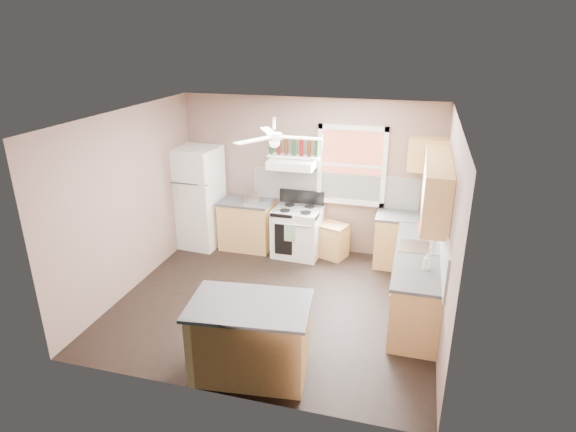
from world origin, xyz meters
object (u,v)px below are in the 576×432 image
(toaster, at_px, (251,198))
(cart, at_px, (329,240))
(refrigerator, at_px, (198,197))
(island, at_px, (251,340))
(stove, at_px, (297,232))

(toaster, relative_size, cart, 0.47)
(refrigerator, height_order, toaster, refrigerator)
(cart, relative_size, island, 0.46)
(refrigerator, xyz_separation_m, cart, (2.40, 0.14, -0.61))
(island, bearing_deg, cart, 78.53)
(toaster, height_order, stove, toaster)
(cart, xyz_separation_m, island, (-0.29, -3.29, 0.13))
(toaster, height_order, island, toaster)
(refrigerator, distance_m, island, 3.83)
(toaster, bearing_deg, refrigerator, 168.32)
(stove, bearing_deg, refrigerator, -176.17)
(toaster, bearing_deg, island, -83.84)
(stove, bearing_deg, toaster, -176.91)
(toaster, xyz_separation_m, cart, (1.39, 0.11, -0.69))
(refrigerator, bearing_deg, island, -51.33)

